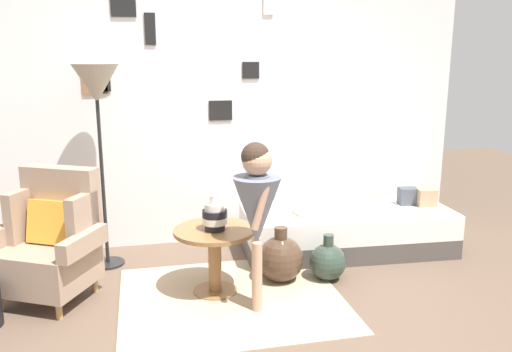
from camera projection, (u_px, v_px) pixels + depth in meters
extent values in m
plane|color=brown|center=(266.00, 337.00, 3.38)|extent=(12.00, 12.00, 0.00)
cube|color=silver|center=(218.00, 108.00, 4.94)|extent=(4.80, 0.10, 2.60)
cube|color=black|center=(221.00, 110.00, 4.90)|extent=(0.22, 0.02, 0.18)
cube|color=silver|center=(221.00, 110.00, 4.89)|extent=(0.17, 0.01, 0.14)
cube|color=white|center=(268.00, 3.00, 4.77)|extent=(0.10, 0.02, 0.21)
cube|color=gray|center=(268.00, 2.00, 4.77)|extent=(0.07, 0.01, 0.17)
cube|color=black|center=(101.00, 82.00, 4.61)|extent=(0.12, 0.02, 0.19)
cube|color=#61615D|center=(101.00, 82.00, 4.60)|extent=(0.09, 0.01, 0.15)
cube|color=black|center=(251.00, 70.00, 4.88)|extent=(0.16, 0.02, 0.15)
cube|color=gray|center=(251.00, 70.00, 4.87)|extent=(0.12, 0.01, 0.12)
cube|color=black|center=(123.00, 6.00, 4.51)|extent=(0.21, 0.02, 0.19)
cube|color=gray|center=(123.00, 6.00, 4.51)|extent=(0.17, 0.01, 0.14)
cube|color=olive|center=(93.00, 81.00, 4.59)|extent=(0.19, 0.02, 0.23)
cube|color=gray|center=(93.00, 81.00, 4.59)|extent=(0.15, 0.01, 0.18)
cube|color=black|center=(150.00, 29.00, 4.60)|extent=(0.09, 0.02, 0.27)
cube|color=gray|center=(150.00, 29.00, 4.60)|extent=(0.07, 0.01, 0.21)
cube|color=black|center=(102.00, 85.00, 4.61)|extent=(0.14, 0.02, 0.11)
cube|color=#A3A39C|center=(102.00, 85.00, 4.61)|extent=(0.11, 0.01, 0.09)
cube|color=tan|center=(232.00, 299.00, 3.89)|extent=(1.64, 1.44, 0.01)
cylinder|color=tan|center=(1.00, 302.00, 3.72)|extent=(0.04, 0.04, 0.12)
cylinder|color=tan|center=(59.00, 311.00, 3.59)|extent=(0.04, 0.04, 0.12)
cylinder|color=tan|center=(42.00, 277.00, 4.14)|extent=(0.04, 0.04, 0.12)
cylinder|color=tan|center=(95.00, 284.00, 4.02)|extent=(0.04, 0.04, 0.12)
cube|color=gray|center=(47.00, 266.00, 3.82)|extent=(0.79, 0.78, 0.30)
cube|color=gray|center=(62.00, 202.00, 3.94)|extent=(0.60, 0.41, 0.55)
cube|color=gray|center=(22.00, 215.00, 3.90)|extent=(0.22, 0.31, 0.39)
cube|color=gray|center=(83.00, 221.00, 3.77)|extent=(0.22, 0.31, 0.39)
cube|color=gray|center=(4.00, 235.00, 3.84)|extent=(0.32, 0.49, 0.14)
cube|color=gray|center=(83.00, 243.00, 3.67)|extent=(0.32, 0.49, 0.14)
cube|color=orange|center=(52.00, 222.00, 3.84)|extent=(0.40, 0.31, 0.33)
cube|color=#4C4742|center=(346.00, 241.00, 4.87)|extent=(1.94, 0.90, 0.18)
cube|color=white|center=(346.00, 221.00, 4.82)|extent=(1.94, 0.90, 0.22)
cube|color=tan|center=(427.00, 198.00, 4.88)|extent=(0.19, 0.15, 0.16)
cube|color=#474C56|center=(408.00, 196.00, 4.94)|extent=(0.18, 0.14, 0.16)
cylinder|color=olive|center=(215.00, 291.00, 4.01)|extent=(0.34, 0.34, 0.02)
cylinder|color=olive|center=(215.00, 262.00, 3.96)|extent=(0.10, 0.10, 0.46)
cylinder|color=olive|center=(214.00, 231.00, 3.90)|extent=(0.61, 0.61, 0.03)
cylinder|color=black|center=(215.00, 227.00, 3.87)|extent=(0.15, 0.15, 0.05)
cylinder|color=silver|center=(215.00, 220.00, 3.86)|extent=(0.19, 0.19, 0.05)
cylinder|color=black|center=(215.00, 213.00, 3.85)|extent=(0.19, 0.19, 0.05)
cylinder|color=silver|center=(215.00, 207.00, 3.83)|extent=(0.15, 0.15, 0.05)
cylinder|color=silver|center=(214.00, 199.00, 3.82)|extent=(0.07, 0.07, 0.06)
cylinder|color=black|center=(108.00, 263.00, 4.55)|extent=(0.28, 0.28, 0.02)
cylinder|color=black|center=(102.00, 172.00, 4.37)|extent=(0.03, 0.03, 1.62)
cone|color=#9E937F|center=(96.00, 84.00, 4.20)|extent=(0.38, 0.38, 0.31)
cylinder|color=tan|center=(257.00, 277.00, 3.66)|extent=(0.07, 0.07, 0.52)
cylinder|color=tan|center=(257.00, 272.00, 3.75)|extent=(0.07, 0.07, 0.52)
cone|color=slate|center=(257.00, 212.00, 3.60)|extent=(0.34, 0.34, 0.49)
cylinder|color=slate|center=(257.00, 189.00, 3.56)|extent=(0.17, 0.17, 0.19)
cylinder|color=tan|center=(261.00, 207.00, 3.47)|extent=(0.14, 0.07, 0.33)
cylinder|color=tan|center=(259.00, 197.00, 3.70)|extent=(0.14, 0.07, 0.33)
sphere|color=tan|center=(257.00, 160.00, 3.52)|extent=(0.21, 0.21, 0.21)
sphere|color=#38281E|center=(255.00, 157.00, 3.51)|extent=(0.20, 0.20, 0.20)
cube|color=#B0A893|center=(306.00, 213.00, 4.64)|extent=(0.25, 0.20, 0.03)
sphere|color=#473323|center=(280.00, 259.00, 4.18)|extent=(0.37, 0.37, 0.37)
cylinder|color=#473323|center=(281.00, 233.00, 4.13)|extent=(0.10, 0.10, 0.09)
sphere|color=#2D3D33|center=(328.00, 262.00, 4.21)|extent=(0.30, 0.30, 0.30)
cylinder|color=#2D3D33|center=(328.00, 240.00, 4.17)|extent=(0.08, 0.08, 0.09)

